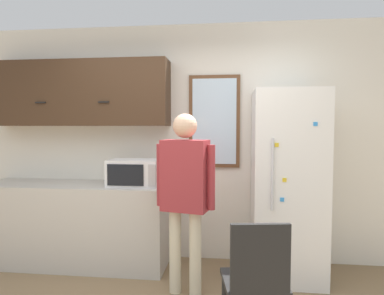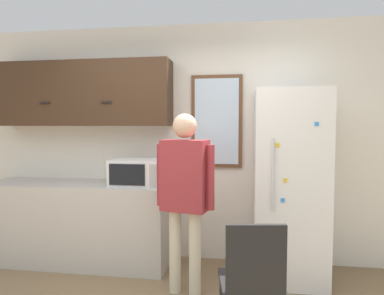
{
  "view_description": "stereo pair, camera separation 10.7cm",
  "coord_description": "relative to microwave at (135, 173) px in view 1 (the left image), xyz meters",
  "views": [
    {
      "loc": [
        0.59,
        -2.15,
        1.54
      ],
      "look_at": [
        0.21,
        0.97,
        1.35
      ],
      "focal_mm": 32.0,
      "sensor_mm": 36.0,
      "label": 1
    },
    {
      "loc": [
        0.69,
        -2.13,
        1.54
      ],
      "look_at": [
        0.21,
        0.97,
        1.35
      ],
      "focal_mm": 32.0,
      "sensor_mm": 36.0,
      "label": 2
    }
  ],
  "objects": [
    {
      "name": "microwave",
      "position": [
        0.0,
        0.0,
        0.0
      ],
      "size": [
        0.54,
        0.38,
        0.28
      ],
      "color": "white",
      "rests_on": "counter"
    },
    {
      "name": "upper_cabinets",
      "position": [
        -0.71,
        0.2,
        0.87
      ],
      "size": [
        2.07,
        0.35,
        0.73
      ],
      "color": "#3D2819"
    },
    {
      "name": "window",
      "position": [
        0.83,
        0.36,
        0.55
      ],
      "size": [
        0.58,
        0.05,
        1.04
      ],
      "color": "brown"
    },
    {
      "name": "back_wall",
      "position": [
        0.45,
        0.4,
        0.3
      ],
      "size": [
        6.0,
        0.06,
        2.7
      ],
      "color": "silver",
      "rests_on": "ground_plane"
    },
    {
      "name": "counter",
      "position": [
        -0.71,
        0.05,
        -0.59
      ],
      "size": [
        2.07,
        0.64,
        0.91
      ],
      "color": "#BCB7AD",
      "rests_on": "ground_plane"
    },
    {
      "name": "person",
      "position": [
        0.61,
        -0.5,
        -0.04
      ],
      "size": [
        0.55,
        0.3,
        1.66
      ],
      "rotation": [
        0.0,
        0.0,
        -0.22
      ],
      "color": "beige",
      "rests_on": "ground_plane"
    },
    {
      "name": "refrigerator",
      "position": [
        1.59,
        0.0,
        -0.1
      ],
      "size": [
        0.69,
        0.75,
        1.9
      ],
      "color": "white",
      "rests_on": "ground_plane"
    },
    {
      "name": "chair",
      "position": [
        1.21,
        -1.17,
        -0.56
      ],
      "size": [
        0.5,
        0.5,
        0.9
      ],
      "rotation": [
        0.0,
        0.0,
        3.3
      ],
      "color": "black",
      "rests_on": "ground_plane"
    }
  ]
}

